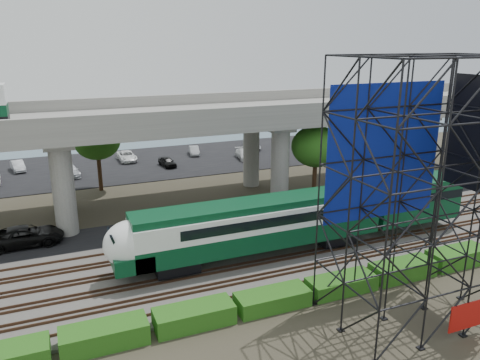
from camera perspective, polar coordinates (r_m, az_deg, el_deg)
name	(u,v)px	position (r m, az deg, el deg)	size (l,w,h in m)	color
ground	(232,278)	(32.96, -1.01, -11.90)	(140.00, 140.00, 0.00)	#474233
ballast_bed	(222,265)	(34.57, -2.24, -10.29)	(90.00, 12.00, 0.20)	slate
service_road	(189,225)	(41.98, -6.27, -5.46)	(90.00, 5.00, 0.08)	black
parking_lot	(139,164)	(63.86, -12.22, 1.97)	(90.00, 18.00, 0.08)	black
harbor_water	(115,135)	(85.13, -14.96, 5.37)	(140.00, 40.00, 0.03)	#476575
rail_tracks	(222,263)	(34.49, -2.24, -10.02)	(90.00, 9.52, 0.16)	#472D1E
commuter_train	(287,219)	(35.40, 5.70, -4.77)	(29.30, 3.06, 4.30)	black
overpass	(155,125)	(44.59, -10.38, 6.61)	(80.00, 12.00, 12.40)	#9E9B93
scaffold_tower	(417,196)	(27.78, 20.81, -1.79)	(9.36, 6.36, 15.00)	black
hedge_strip	(273,299)	(29.62, 3.99, -14.23)	(34.60, 1.80, 1.20)	#205313
trees	(121,155)	(44.73, -14.30, 2.94)	(40.94, 16.94, 7.69)	#382314
suv	(26,236)	(41.05, -24.64, -6.22)	(2.62, 5.69, 1.58)	black
parked_cars	(144,159)	(63.32, -11.67, 2.51)	(36.67, 9.73, 1.31)	white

